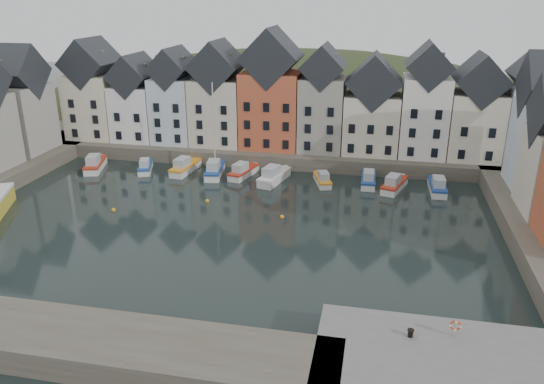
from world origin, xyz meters
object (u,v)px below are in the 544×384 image
(boat_a, at_px, (95,165))
(boat_d, at_px, (215,170))
(mooring_bollard, at_px, (411,333))
(life_ring_post, at_px, (455,326))

(boat_a, xyz_separation_m, boat_d, (17.89, 1.02, 0.08))
(boat_d, bearing_deg, mooring_bollard, -63.71)
(boat_a, distance_m, boat_d, 17.92)
(boat_d, bearing_deg, life_ring_post, -60.17)
(boat_a, bearing_deg, boat_d, -13.64)
(life_ring_post, bearing_deg, boat_a, 143.59)
(boat_d, relative_size, mooring_bollard, 23.57)
(boat_a, xyz_separation_m, mooring_bollard, (43.42, -34.85, 1.53))
(boat_a, distance_m, mooring_bollard, 55.70)
(mooring_bollard, bearing_deg, life_ring_post, 12.01)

